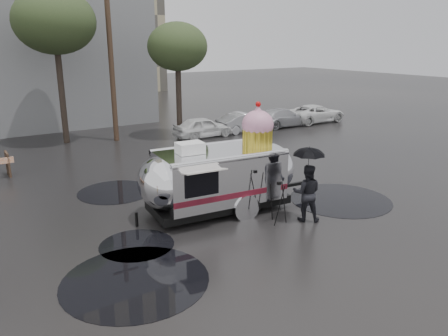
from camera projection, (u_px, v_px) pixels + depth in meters
ground at (206, 244)px, 12.12m from camera, size 120.00×120.00×0.00m
puddles at (216, 210)px, 14.53m from camera, size 11.68×9.42×0.01m
utility_pole at (111, 56)px, 23.37m from camera, size 1.60×0.28×9.00m
tree_mid at (54, 22)px, 22.38m from camera, size 4.20×4.20×8.03m
tree_right at (177, 47)px, 24.28m from camera, size 3.36×3.36×6.42m
parked_cars at (268, 117)px, 27.74m from camera, size 13.20×1.90×1.50m
airstream_trailer at (221, 174)px, 14.17m from camera, size 6.67×2.73×3.60m
person_right at (307, 193)px, 13.49m from camera, size 0.97×0.93×1.80m
umbrella_black at (309, 160)px, 13.19m from camera, size 1.21×1.21×2.38m
tripod at (278, 199)px, 13.32m from camera, size 0.49×0.56×1.34m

